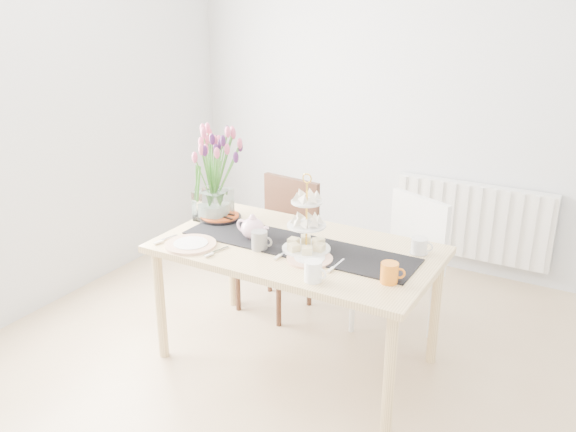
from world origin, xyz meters
The scene contains 16 objects.
room_shell centered at (0.00, 0.00, 1.30)m, with size 4.50×4.50×4.50m.
radiator centered at (0.50, 2.19, 0.45)m, with size 1.20×0.08×0.60m, color white.
dining_table centered at (-0.11, 0.47, 0.67)m, with size 1.60×0.90×0.75m.
chair_brown centered at (-0.55, 1.04, 0.53)m, with size 0.50×0.50×0.92m.
chair_white centered at (0.33, 1.10, 0.53)m, with size 0.60×0.60×0.92m.
table_runner centered at (-0.11, 0.47, 0.75)m, with size 1.40×0.35×0.01m, color black.
tulip_vase centered at (-0.79, 0.59, 1.14)m, with size 0.70×0.70×0.61m.
cake_stand centered at (-0.03, 0.44, 0.87)m, with size 0.27×0.27×0.40m.
teapot centered at (-0.39, 0.43, 0.82)m, with size 0.22×0.18×0.15m, color white, non-canonical shape.
cream_jug centered at (0.53, 0.71, 0.80)m, with size 0.09×0.09×0.09m, color silver.
tart_tin centered at (-0.75, 0.60, 0.77)m, with size 0.27×0.27×0.03m.
mug_grey centered at (-0.27, 0.33, 0.80)m, with size 0.09×0.09×0.11m, color slate.
mug_white centered at (0.18, 0.12, 0.80)m, with size 0.09×0.09×0.11m, color white.
mug_orange centered at (0.52, 0.29, 0.80)m, with size 0.09×0.09×0.11m, color orange.
plate_left centered at (-0.64, 0.17, 0.76)m, with size 0.29×0.29×0.02m, color white.
plate_right centered at (0.04, 0.34, 0.76)m, with size 0.25×0.25×0.01m, color silver.
Camera 1 is at (1.44, -2.36, 2.14)m, focal length 38.00 mm.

